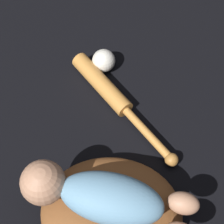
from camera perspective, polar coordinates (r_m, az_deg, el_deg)
baseball_glove at (r=0.87m, az=-0.23°, el=-16.32°), size 0.33×0.33×0.10m
baby_figure at (r=0.80m, az=-1.99°, el=-12.64°), size 0.38×0.15×0.10m
baseball_bat at (r=1.05m, az=-0.11°, el=2.70°), size 0.31×0.34×0.05m
baseball at (r=1.11m, az=-1.27°, el=7.82°), size 0.07×0.07×0.07m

